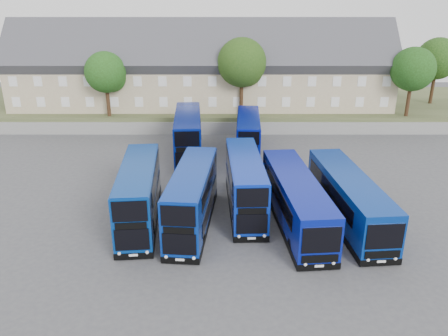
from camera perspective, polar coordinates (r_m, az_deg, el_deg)
ground at (r=30.64m, az=0.16°, el=-8.46°), size 120.00×120.00×0.00m
retaining_wall at (r=52.65m, az=0.10°, el=5.24°), size 70.00×0.40×1.50m
earth_bank at (r=62.28m, az=0.09°, el=7.96°), size 80.00×20.00×2.00m
terrace_row at (r=57.37m, az=-2.97°, el=12.50°), size 48.00×10.40×11.20m
dd_front_left at (r=31.85m, az=-11.01°, el=-3.50°), size 3.37×10.77×4.21m
dd_front_mid at (r=30.84m, az=-4.15°, el=-4.05°), size 3.29×10.62×4.15m
dd_front_right at (r=33.13m, az=2.75°, el=-2.19°), size 2.86×10.53×4.14m
dd_rear_left at (r=44.72m, az=-4.71°, el=4.18°), size 3.29×11.29×4.43m
dd_rear_right at (r=45.53m, az=3.17°, el=4.23°), size 2.76×10.11×3.97m
coach_east_a at (r=31.69m, az=9.31°, el=-4.26°), size 3.71×12.79×3.45m
coach_east_b at (r=32.89m, az=15.89°, el=-3.90°), size 3.62×12.60×3.40m
tree_west at (r=54.16m, az=-15.05°, el=11.81°), size 4.80×4.80×7.65m
tree_mid at (r=52.78m, az=2.50°, el=13.37°), size 5.76×5.76×9.18m
tree_east at (r=56.86m, az=23.53°, el=11.56°), size 5.12×5.12×8.16m
tree_far at (r=65.60m, az=26.16°, el=12.52°), size 5.44×5.44×8.67m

